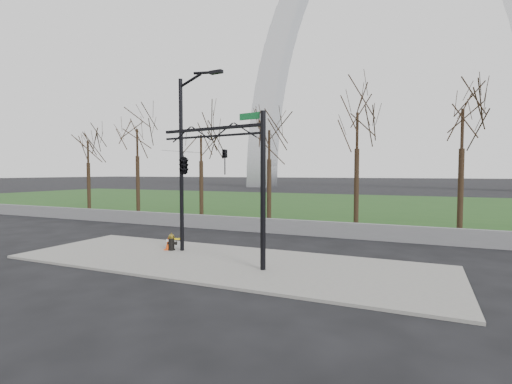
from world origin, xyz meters
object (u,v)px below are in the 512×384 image
at_px(fire_hydrant, 172,242).
at_px(street_light, 185,152).
at_px(traffic_signal_mast, 197,163).
at_px(traffic_cone, 168,243).

xyz_separation_m(fire_hydrant, street_light, (0.71, 0.13, 4.22)).
bearing_deg(traffic_signal_mast, traffic_cone, 165.29).
bearing_deg(traffic_cone, fire_hydrant, -2.30).
xyz_separation_m(fire_hydrant, traffic_signal_mast, (2.08, -1.00, 3.67)).
bearing_deg(fire_hydrant, street_light, -0.84).
height_order(street_light, traffic_signal_mast, street_light).
relative_size(fire_hydrant, street_light, 0.10).
bearing_deg(traffic_signal_mast, street_light, 149.74).
distance_m(street_light, traffic_signal_mast, 1.86).
distance_m(traffic_cone, street_light, 4.38).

